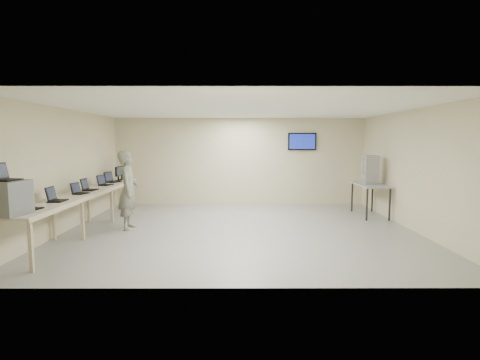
{
  "coord_description": "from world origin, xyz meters",
  "views": [
    {
      "loc": [
        -0.02,
        -8.59,
        2.07
      ],
      "look_at": [
        0.0,
        0.2,
        1.15
      ],
      "focal_mm": 28.0,
      "sensor_mm": 36.0,
      "label": 1
    }
  ],
  "objects_px": {
    "equipment_box": "(9,198)",
    "soldier": "(128,190)",
    "workbench": "(85,195)",
    "side_table": "(370,186)"
  },
  "relations": [
    {
      "from": "equipment_box",
      "to": "soldier",
      "type": "xyz_separation_m",
      "value": [
        1.03,
        2.84,
        -0.25
      ]
    },
    {
      "from": "workbench",
      "to": "equipment_box",
      "type": "distance_m",
      "value": 2.77
    },
    {
      "from": "soldier",
      "to": "side_table",
      "type": "height_order",
      "value": "soldier"
    },
    {
      "from": "soldier",
      "to": "equipment_box",
      "type": "bearing_deg",
      "value": 153.44
    },
    {
      "from": "equipment_box",
      "to": "side_table",
      "type": "bearing_deg",
      "value": 42.33
    },
    {
      "from": "equipment_box",
      "to": "soldier",
      "type": "relative_size",
      "value": 0.3
    },
    {
      "from": "workbench",
      "to": "soldier",
      "type": "relative_size",
      "value": 3.24
    },
    {
      "from": "equipment_box",
      "to": "side_table",
      "type": "height_order",
      "value": "equipment_box"
    },
    {
      "from": "soldier",
      "to": "side_table",
      "type": "bearing_deg",
      "value": -82.75
    },
    {
      "from": "workbench",
      "to": "side_table",
      "type": "distance_m",
      "value": 7.37
    }
  ]
}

